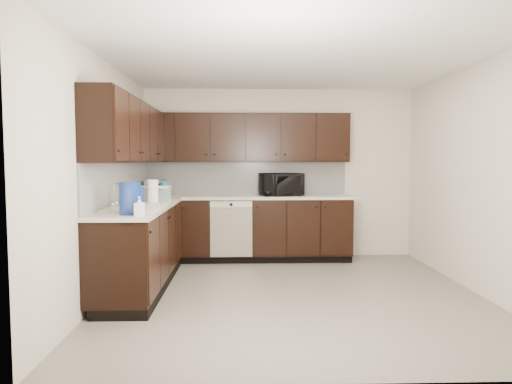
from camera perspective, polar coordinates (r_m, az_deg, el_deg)
floor at (r=5.08m, az=4.64°, el=-12.57°), size 4.00×4.00×0.00m
ceiling at (r=4.98m, az=4.81°, el=16.20°), size 4.00×4.00×0.00m
wall_back at (r=6.86m, az=2.84°, el=2.35°), size 4.00×0.02×2.50m
wall_left at (r=5.05m, az=-18.45°, el=1.56°), size 0.02×4.00×2.50m
wall_right at (r=5.47m, az=26.03°, el=1.53°), size 0.02×4.00×2.50m
wall_front at (r=2.89m, az=9.17°, el=0.05°), size 4.00×0.02×2.50m
lower_cabinets at (r=6.05m, az=-6.09°, el=-5.85°), size 3.00×2.80×0.90m
countertop at (r=5.98m, az=-6.15°, el=-1.08°), size 3.03×2.83×0.04m
backsplash at (r=6.20m, az=-7.95°, el=1.49°), size 3.00×2.80×0.48m
upper_cabinets at (r=6.07m, az=-7.03°, el=7.02°), size 3.00×2.80×0.70m
dishwasher at (r=6.31m, az=-3.11°, el=-4.21°), size 0.58×0.04×0.78m
sink at (r=4.99m, az=-14.88°, el=-2.65°), size 0.54×0.82×0.42m
microwave at (r=6.54m, az=3.14°, el=0.96°), size 0.65×0.50×0.32m
soap_bottle_a at (r=4.26m, az=-14.38°, el=-1.73°), size 0.08×0.08×0.18m
soap_bottle_b at (r=5.07m, az=-15.80°, el=-0.34°), size 0.13×0.13×0.27m
toaster_oven at (r=6.67m, az=-12.07°, el=0.50°), size 0.36×0.28×0.22m
storage_bin at (r=5.73m, az=-13.26°, el=-0.28°), size 0.56×0.49×0.18m
blue_pitcher at (r=4.42m, az=-15.46°, el=-0.76°), size 0.22×0.22×0.30m
teal_tumbler at (r=5.99m, az=-11.37°, el=0.14°), size 0.12×0.12×0.22m
paper_towel_roll at (r=5.45m, az=-12.79°, el=0.04°), size 0.15×0.15×0.28m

